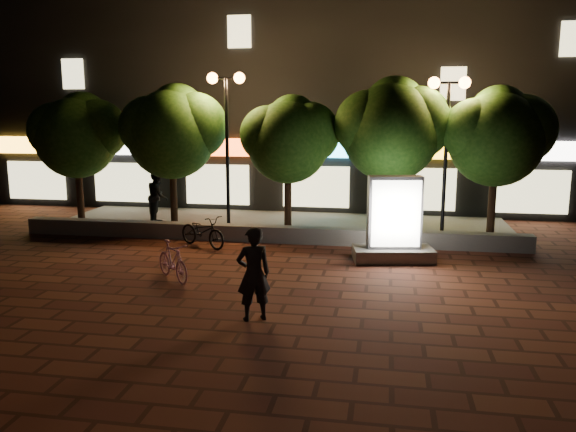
% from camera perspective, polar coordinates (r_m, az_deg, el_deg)
% --- Properties ---
extents(ground, '(80.00, 80.00, 0.00)m').
position_cam_1_polar(ground, '(14.22, -5.76, -6.17)').
color(ground, '#57291B').
rests_on(ground, ground).
extents(retaining_wall, '(16.00, 0.45, 0.50)m').
position_cam_1_polar(retaining_wall, '(17.91, -2.35, -1.78)').
color(retaining_wall, slate).
rests_on(retaining_wall, ground).
extents(sidewalk, '(16.00, 5.00, 0.08)m').
position_cam_1_polar(sidewalk, '(20.35, -0.87, -0.87)').
color(sidewalk, slate).
rests_on(sidewalk, ground).
extents(building_block, '(28.00, 8.12, 11.30)m').
position_cam_1_polar(building_block, '(26.37, 1.77, 12.58)').
color(building_block, black).
rests_on(building_block, ground).
extents(tree_far_left, '(3.36, 2.80, 4.63)m').
position_cam_1_polar(tree_far_left, '(21.42, -20.21, 7.83)').
color(tree_far_left, black).
rests_on(tree_far_left, sidewalk).
extents(tree_left, '(3.60, 3.00, 4.89)m').
position_cam_1_polar(tree_left, '(19.90, -11.37, 8.55)').
color(tree_left, black).
rests_on(tree_left, sidewalk).
extents(tree_mid, '(3.24, 2.70, 4.50)m').
position_cam_1_polar(tree_mid, '(18.85, 0.18, 7.95)').
color(tree_mid, black).
rests_on(tree_mid, sidewalk).
extents(tree_right, '(3.72, 3.10, 5.07)m').
position_cam_1_polar(tree_right, '(18.57, 10.41, 8.82)').
color(tree_right, black).
rests_on(tree_right, sidewalk).
extents(tree_far_right, '(3.48, 2.90, 4.76)m').
position_cam_1_polar(tree_far_right, '(18.87, 20.22, 7.77)').
color(tree_far_right, black).
rests_on(tree_far_right, sidewalk).
extents(street_lamp_left, '(1.26, 0.36, 5.18)m').
position_cam_1_polar(street_lamp_left, '(19.03, -6.16, 10.36)').
color(street_lamp_left, black).
rests_on(street_lamp_left, sidewalk).
extents(street_lamp_right, '(1.26, 0.36, 4.98)m').
position_cam_1_polar(street_lamp_right, '(18.39, 15.65, 9.61)').
color(street_lamp_right, black).
rests_on(street_lamp_right, sidewalk).
extents(ad_kiosk, '(2.30, 1.42, 2.33)m').
position_cam_1_polar(ad_kiosk, '(15.80, 10.52, -1.07)').
color(ad_kiosk, slate).
rests_on(ad_kiosk, ground).
extents(scooter_pink, '(1.45, 1.45, 0.96)m').
position_cam_1_polar(scooter_pink, '(14.11, -11.44, -4.43)').
color(scooter_pink, '#E89CCC').
rests_on(scooter_pink, ground).
extents(rider, '(0.81, 0.71, 1.87)m').
position_cam_1_polar(rider, '(11.20, -3.45, -5.78)').
color(rider, black).
rests_on(rider, ground).
extents(scooter_parked, '(1.93, 1.50, 0.98)m').
position_cam_1_polar(scooter_parked, '(17.36, -8.52, -1.49)').
color(scooter_parked, black).
rests_on(scooter_parked, ground).
extents(pedestrian, '(0.91, 1.07, 1.94)m').
position_cam_1_polar(pedestrian, '(20.83, -12.84, 1.95)').
color(pedestrian, black).
rests_on(pedestrian, sidewalk).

